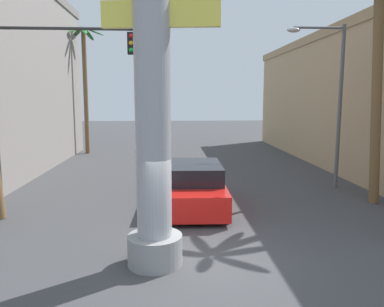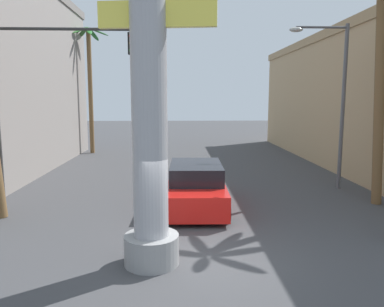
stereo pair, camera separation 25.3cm
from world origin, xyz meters
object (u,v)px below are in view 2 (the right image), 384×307
object	(u,v)px
car_lead	(196,186)
neon_sign_pole	(149,53)
palm_tree_near_right	(381,61)
street_lamp	(335,91)
palm_tree_far_left	(89,72)
traffic_light_mast	(44,83)

from	to	relation	value
car_lead	neon_sign_pole	bearing A→B (deg)	-105.02
neon_sign_pole	palm_tree_near_right	bearing A→B (deg)	31.79
street_lamp	palm_tree_far_left	xyz separation A→B (m)	(-12.67, 11.12, 1.46)
car_lead	palm_tree_near_right	distance (m)	7.88
neon_sign_pole	car_lead	xyz separation A→B (m)	(1.26, 4.68, -4.09)
palm_tree_near_right	traffic_light_mast	bearing A→B (deg)	-177.70
neon_sign_pole	traffic_light_mast	distance (m)	5.78
traffic_light_mast	palm_tree_near_right	distance (m)	11.59
street_lamp	car_lead	size ratio (longest dim) A/B	1.39
street_lamp	palm_tree_far_left	size ratio (longest dim) A/B	0.79
neon_sign_pole	palm_tree_near_right	world-z (taller)	neon_sign_pole
neon_sign_pole	traffic_light_mast	size ratio (longest dim) A/B	1.75
palm_tree_far_left	street_lamp	bearing A→B (deg)	-41.28
traffic_light_mast	palm_tree_far_left	distance (m)	14.12
palm_tree_near_right	palm_tree_far_left	size ratio (longest dim) A/B	0.95
traffic_light_mast	palm_tree_far_left	size ratio (longest dim) A/B	0.71
neon_sign_pole	street_lamp	world-z (taller)	neon_sign_pole
street_lamp	traffic_light_mast	bearing A→B (deg)	-165.50
neon_sign_pole	palm_tree_far_left	xyz separation A→B (m)	(-5.50, 18.31, 0.80)
palm_tree_near_right	palm_tree_far_left	xyz separation A→B (m)	(-13.28, 13.49, 0.46)
palm_tree_near_right	street_lamp	bearing A→B (deg)	104.45
neon_sign_pole	palm_tree_near_right	xyz separation A→B (m)	(7.78, 4.82, 0.33)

